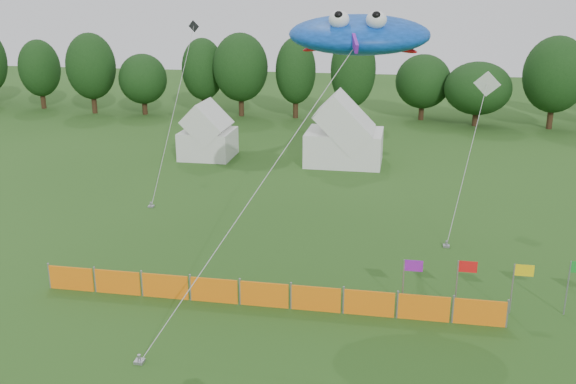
% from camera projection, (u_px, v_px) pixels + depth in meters
% --- Properties ---
extents(treeline, '(104.57, 8.78, 8.36)m').
position_uv_depth(treeline, '(383.00, 76.00, 57.98)').
color(treeline, '#382314').
rests_on(treeline, ground).
extents(tent_left, '(3.68, 3.68, 3.25)m').
position_uv_depth(tent_left, '(208.00, 135.00, 46.24)').
color(tent_left, white).
rests_on(tent_left, ground).
extents(tent_right, '(5.33, 4.26, 3.76)m').
position_uv_depth(tent_right, '(344.00, 137.00, 44.55)').
color(tent_right, white).
rests_on(tent_right, ground).
extents(barrier_fence, '(17.90, 0.06, 1.00)m').
position_uv_depth(barrier_fence, '(264.00, 295.00, 24.57)').
color(barrier_fence, orange).
rests_on(barrier_fence, ground).
extents(flag_row, '(10.73, 0.61, 2.18)m').
position_uv_depth(flag_row, '(547.00, 281.00, 23.69)').
color(flag_row, gray).
rests_on(flag_row, ground).
extents(stingray_kite, '(9.44, 17.08, 10.98)m').
position_uv_depth(stingray_kite, '(361.00, 34.00, 26.09)').
color(stingray_kite, blue).
rests_on(stingray_kite, ground).
extents(small_kite_white, '(2.85, 7.12, 7.54)m').
position_uv_depth(small_kite_white, '(479.00, 117.00, 33.48)').
color(small_kite_white, white).
rests_on(small_kite_white, ground).
extents(small_kite_dark, '(1.53, 12.00, 9.66)m').
position_uv_depth(small_kite_dark, '(178.00, 94.00, 40.78)').
color(small_kite_dark, black).
rests_on(small_kite_dark, ground).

